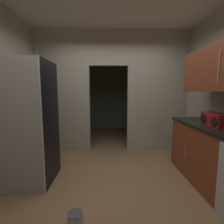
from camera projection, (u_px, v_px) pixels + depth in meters
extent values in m
plane|color=#93704C|center=(115.00, 185.00, 2.51)|extent=(20.00, 20.00, 0.00)
cube|color=silver|center=(114.00, 2.00, 2.64)|extent=(3.96, 7.18, 0.06)
cube|color=#ADA899|center=(63.00, 92.00, 3.89)|extent=(1.24, 0.12, 2.81)
cube|color=#ADA899|center=(157.00, 92.00, 3.94)|extent=(1.42, 0.12, 2.81)
cube|color=#ADA899|center=(109.00, 48.00, 3.79)|extent=(0.90, 0.12, 0.80)
cube|color=gray|center=(111.00, 92.00, 6.29)|extent=(3.56, 0.10, 2.81)
cube|color=gray|center=(55.00, 92.00, 5.06)|extent=(0.10, 2.40, 2.81)
cube|color=gray|center=(167.00, 92.00, 5.15)|extent=(0.10, 2.40, 2.81)
cube|color=black|center=(27.00, 123.00, 2.55)|extent=(0.76, 0.72, 1.87)
cube|color=#B7BABC|center=(13.00, 128.00, 2.18)|extent=(0.76, 0.03, 1.87)
cube|color=brown|center=(224.00, 164.00, 2.23)|extent=(0.59, 2.15, 0.88)
cylinder|color=#B7BABC|center=(186.00, 149.00, 2.69)|extent=(0.01, 0.01, 0.22)
cylinder|color=#B7BABC|center=(219.00, 66.00, 2.07)|extent=(0.01, 0.01, 0.39)
cube|color=maroon|center=(216.00, 120.00, 2.37)|extent=(0.20, 0.43, 0.19)
cylinder|color=#262626|center=(216.00, 112.00, 2.36)|extent=(0.02, 0.30, 0.02)
cylinder|color=black|center=(214.00, 121.00, 2.24)|extent=(0.01, 0.13, 0.13)
cylinder|color=black|center=(203.00, 118.00, 2.49)|extent=(0.01, 0.13, 0.13)
cylinder|color=silver|center=(75.00, 221.00, 1.71)|extent=(0.17, 0.17, 0.16)
cylinder|color=#4C4C51|center=(75.00, 214.00, 1.70)|extent=(0.17, 0.17, 0.01)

